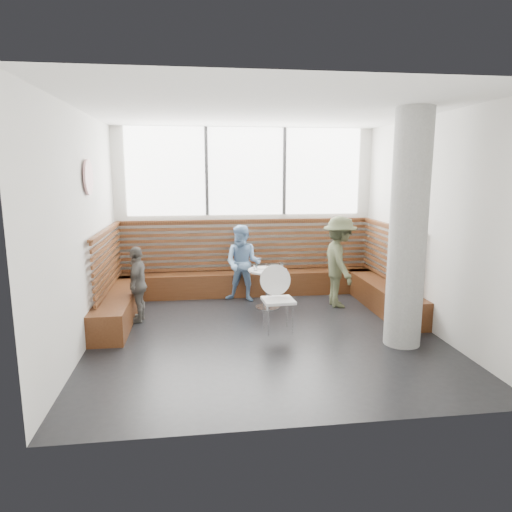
{
  "coord_description": "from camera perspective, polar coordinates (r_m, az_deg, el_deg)",
  "views": [
    {
      "loc": [
        -0.98,
        -6.35,
        2.39
      ],
      "look_at": [
        0.0,
        1.0,
        1.0
      ],
      "focal_mm": 32.0,
      "sensor_mm": 36.0,
      "label": 1
    }
  ],
  "objects": [
    {
      "name": "child_left",
      "position": [
        7.53,
        -14.55,
        -3.42
      ],
      "size": [
        0.38,
        0.75,
        1.22
      ],
      "primitive_type": "imported",
      "rotation": [
        0.0,
        0.0,
        -1.69
      ],
      "color": "#5F5C56",
      "rests_on": "ground"
    },
    {
      "name": "menu_card",
      "position": [
        7.75,
        2.17,
        -2.0
      ],
      "size": [
        0.2,
        0.15,
        0.0
      ],
      "primitive_type": "cube",
      "rotation": [
        0.0,
        0.0,
        -0.1
      ],
      "color": "#A5C64C",
      "rests_on": "cafe_table"
    },
    {
      "name": "wall_art",
      "position": [
        6.91,
        -20.22,
        9.22
      ],
      "size": [
        0.03,
        0.5,
        0.5
      ],
      "primitive_type": "cylinder",
      "rotation": [
        0.0,
        1.57,
        0.0
      ],
      "color": "white",
      "rests_on": "room"
    },
    {
      "name": "glass_left",
      "position": [
        7.84,
        -0.08,
        -1.47
      ],
      "size": [
        0.07,
        0.07,
        0.1
      ],
      "primitive_type": "cylinder",
      "color": "white",
      "rests_on": "cafe_table"
    },
    {
      "name": "cafe_table",
      "position": [
        7.99,
        1.46,
        -3.09
      ],
      "size": [
        0.68,
        0.68,
        0.7
      ],
      "color": "silver",
      "rests_on": "ground"
    },
    {
      "name": "room",
      "position": [
        6.48,
        1.17,
        3.62
      ],
      "size": [
        5.0,
        5.0,
        3.2
      ],
      "color": "silver",
      "rests_on": "ground"
    },
    {
      "name": "plate_far",
      "position": [
        8.11,
        1.66,
        -1.4
      ],
      "size": [
        0.19,
        0.19,
        0.01
      ],
      "primitive_type": "cylinder",
      "color": "white",
      "rests_on": "cafe_table"
    },
    {
      "name": "adult_man",
      "position": [
        8.18,
        10.36,
        -0.71
      ],
      "size": [
        0.62,
        1.06,
        1.61
      ],
      "primitive_type": "imported",
      "rotation": [
        0.0,
        0.0,
        1.55
      ],
      "color": "#474D33",
      "rests_on": "ground"
    },
    {
      "name": "glass_right",
      "position": [
        8.03,
        3.15,
        -1.19
      ],
      "size": [
        0.07,
        0.07,
        0.11
      ],
      "primitive_type": "cylinder",
      "color": "white",
      "rests_on": "cafe_table"
    },
    {
      "name": "plate_near",
      "position": [
        8.04,
        0.66,
        -1.49
      ],
      "size": [
        0.2,
        0.2,
        0.01
      ],
      "primitive_type": "cylinder",
      "color": "white",
      "rests_on": "cafe_table"
    },
    {
      "name": "cafe_chair",
      "position": [
        6.89,
        2.68,
        -4.61
      ],
      "size": [
        0.47,
        0.46,
        0.99
      ],
      "rotation": [
        0.0,
        0.0,
        0.06
      ],
      "color": "white",
      "rests_on": "ground"
    },
    {
      "name": "concrete_column",
      "position": [
        6.46,
        18.48,
        3.04
      ],
      "size": [
        0.5,
        0.5,
        3.2
      ],
      "primitive_type": "cylinder",
      "color": "gray",
      "rests_on": "ground"
    },
    {
      "name": "glass_mid",
      "position": [
        7.85,
        1.56,
        -1.41
      ],
      "size": [
        0.07,
        0.07,
        0.12
      ],
      "primitive_type": "cylinder",
      "color": "white",
      "rests_on": "cafe_table"
    },
    {
      "name": "child_back",
      "position": [
        8.39,
        -1.64,
        -0.96
      ],
      "size": [
        0.84,
        0.75,
        1.42
      ],
      "primitive_type": "imported",
      "rotation": [
        0.0,
        0.0,
        -0.37
      ],
      "color": "#749BC9",
      "rests_on": "ground"
    },
    {
      "name": "booth",
      "position": [
        8.42,
        -0.7,
        -3.0
      ],
      "size": [
        5.0,
        2.5,
        1.44
      ],
      "color": "#442411",
      "rests_on": "ground"
    }
  ]
}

